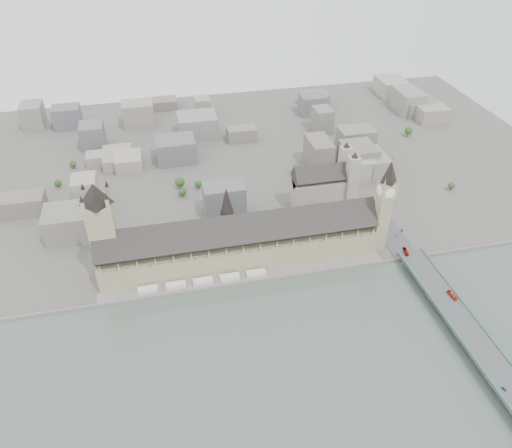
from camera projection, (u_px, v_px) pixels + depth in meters
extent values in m
plane|color=#595651|center=(244.00, 273.00, 473.42)|extent=(900.00, 900.00, 0.00)
plane|color=#4A584F|center=(292.00, 429.00, 343.39)|extent=(600.00, 600.00, 0.00)
cube|color=slate|center=(247.00, 282.00, 460.72)|extent=(600.00, 1.50, 3.00)
cube|color=slate|center=(246.00, 278.00, 466.92)|extent=(270.00, 15.00, 2.00)
cube|color=white|center=(148.00, 289.00, 449.70)|extent=(18.00, 7.00, 4.00)
cube|color=white|center=(176.00, 285.00, 454.10)|extent=(18.00, 7.00, 4.00)
cube|color=white|center=(203.00, 281.00, 458.51)|extent=(18.00, 7.00, 4.00)
cube|color=white|center=(230.00, 277.00, 462.91)|extent=(18.00, 7.00, 4.00)
cube|color=white|center=(256.00, 273.00, 467.31)|extent=(18.00, 7.00, 4.00)
cube|color=tan|center=(240.00, 250.00, 481.81)|extent=(265.00, 40.00, 25.00)
cube|color=#292725|center=(239.00, 231.00, 468.49)|extent=(265.00, 40.73, 40.73)
cube|color=tan|center=(381.00, 223.00, 485.73)|extent=(12.00, 12.00, 62.00)
cube|color=tan|center=(387.00, 189.00, 462.72)|extent=(14.00, 14.00, 16.00)
cylinder|color=white|center=(394.00, 188.00, 463.99)|extent=(0.60, 10.00, 10.00)
cylinder|color=white|center=(380.00, 190.00, 461.46)|extent=(0.60, 10.00, 10.00)
cylinder|color=white|center=(384.00, 185.00, 468.40)|extent=(10.00, 0.60, 10.00)
cylinder|color=white|center=(390.00, 193.00, 457.05)|extent=(10.00, 0.60, 10.00)
cone|color=black|center=(390.00, 172.00, 451.51)|extent=(17.00, 17.00, 22.00)
cylinder|color=gold|center=(393.00, 158.00, 443.26)|extent=(1.00, 1.00, 6.00)
sphere|color=gold|center=(393.00, 154.00, 441.19)|extent=(2.00, 2.00, 2.00)
cone|color=tan|center=(392.00, 174.00, 461.91)|extent=(2.40, 2.40, 8.00)
cone|color=tan|center=(379.00, 175.00, 459.62)|extent=(2.40, 2.40, 8.00)
cone|color=tan|center=(399.00, 181.00, 451.67)|extent=(2.40, 2.40, 8.00)
cone|color=tan|center=(385.00, 183.00, 449.38)|extent=(2.40, 2.40, 8.00)
cube|color=tan|center=(105.00, 241.00, 448.84)|extent=(23.00, 23.00, 80.00)
cone|color=black|center=(94.00, 194.00, 419.34)|extent=(30.00, 30.00, 20.00)
cylinder|color=tan|center=(227.00, 222.00, 466.78)|extent=(12.00, 12.00, 20.00)
cone|color=black|center=(227.00, 201.00, 452.63)|extent=(13.00, 13.00, 28.00)
cube|color=#474749|center=(448.00, 307.00, 429.96)|extent=(25.00, 325.00, 10.25)
cube|color=gray|center=(319.00, 192.00, 556.74)|extent=(60.00, 28.00, 34.00)
cube|color=#292725|center=(320.00, 175.00, 543.76)|extent=(60.00, 28.28, 28.28)
cube|color=gray|center=(344.00, 172.00, 562.98)|extent=(12.00, 12.00, 64.00)
cube|color=gray|center=(351.00, 183.00, 544.07)|extent=(12.00, 12.00, 64.00)
imported|color=#A21612|center=(406.00, 251.00, 480.91)|extent=(4.28, 11.72, 3.19)
imported|color=red|center=(452.00, 295.00, 432.66)|extent=(3.83, 11.80, 3.23)
imported|color=navy|center=(504.00, 389.00, 356.98)|extent=(2.82, 4.11, 1.30)
imported|color=gray|center=(402.00, 230.00, 509.62)|extent=(3.92, 5.74, 1.54)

